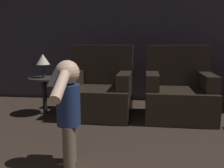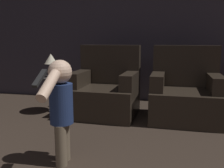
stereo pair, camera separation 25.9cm
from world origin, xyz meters
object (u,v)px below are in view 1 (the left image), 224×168
at_px(armchair_left, 100,91).
at_px(armchair_right, 178,93).
at_px(lamp, 43,60).
at_px(person_toddler, 68,105).

bearing_deg(armchair_left, armchair_right, 2.55).
bearing_deg(armchair_left, lamp, -172.83).
xyz_separation_m(armchair_right, person_toddler, (-1.06, -1.44, 0.19)).
relative_size(armchair_left, lamp, 2.94).
bearing_deg(armchair_right, lamp, -176.90).
bearing_deg(person_toddler, armchair_right, -44.76).
height_order(armchair_right, lamp, armchair_right).
distance_m(person_toddler, lamp, 1.58).
bearing_deg(lamp, person_toddler, -61.74).
xyz_separation_m(armchair_right, lamp, (-1.81, -0.06, 0.43)).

